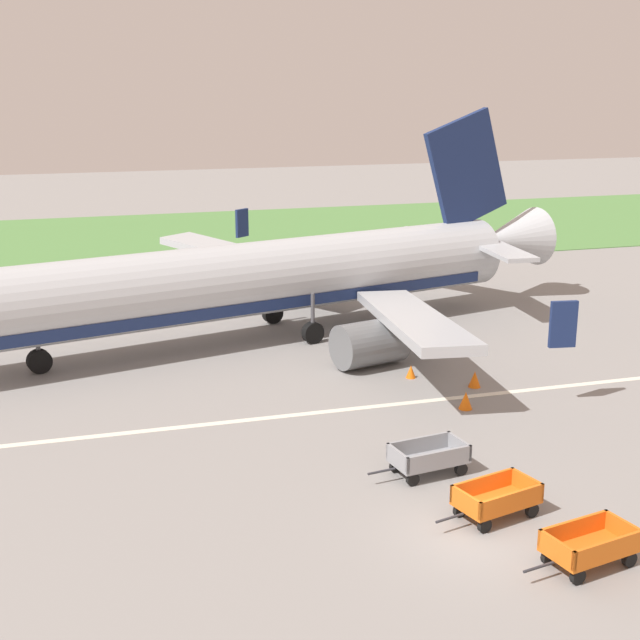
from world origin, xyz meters
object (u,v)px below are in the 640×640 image
at_px(baggage_cart_second_in_row, 496,499).
at_px(traffic_cone_by_carts, 475,379).
at_px(airplane, 266,279).
at_px(traffic_cone_mid_apron, 411,372).
at_px(baggage_cart_third_in_row, 428,457).
at_px(traffic_cone_near_plane, 466,400).
at_px(baggage_cart_nearest, 590,546).

height_order(baggage_cart_second_in_row, traffic_cone_by_carts, baggage_cart_second_in_row).
relative_size(airplane, baggage_cart_second_in_row, 10.28).
height_order(baggage_cart_second_in_row, traffic_cone_mid_apron, baggage_cart_second_in_row).
bearing_deg(traffic_cone_by_carts, baggage_cart_third_in_row, -125.61).
height_order(baggage_cart_third_in_row, traffic_cone_near_plane, baggage_cart_third_in_row).
distance_m(baggage_cart_nearest, traffic_cone_mid_apron, 16.06).
xyz_separation_m(baggage_cart_nearest, traffic_cone_mid_apron, (1.26, 16.01, -0.31)).
height_order(airplane, baggage_cart_second_in_row, airplane).
relative_size(traffic_cone_mid_apron, traffic_cone_by_carts, 0.83).
bearing_deg(baggage_cart_nearest, airplane, 98.08).
xyz_separation_m(baggage_cart_third_in_row, traffic_cone_by_carts, (5.37, 7.50, -0.25)).
distance_m(airplane, traffic_cone_near_plane, 13.73).
bearing_deg(traffic_cone_by_carts, airplane, 124.36).
distance_m(airplane, baggage_cart_nearest, 24.53).
xyz_separation_m(baggage_cart_nearest, baggage_cart_third_in_row, (-1.92, 6.61, 0.00)).
bearing_deg(baggage_cart_second_in_row, traffic_cone_near_plane, 70.30).
bearing_deg(airplane, traffic_cone_by_carts, -55.64).
bearing_deg(traffic_cone_near_plane, traffic_cone_by_carts, 56.56).
xyz_separation_m(baggage_cart_nearest, traffic_cone_near_plane, (1.93, 11.81, -0.24)).
bearing_deg(traffic_cone_by_carts, traffic_cone_near_plane, -123.44).
distance_m(traffic_cone_mid_apron, traffic_cone_by_carts, 2.90).
xyz_separation_m(baggage_cart_second_in_row, traffic_cone_by_carts, (4.59, 10.88, -0.25)).
height_order(traffic_cone_mid_apron, traffic_cone_by_carts, traffic_cone_by_carts).
height_order(baggage_cart_nearest, traffic_cone_near_plane, baggage_cart_nearest).
bearing_deg(baggage_cart_second_in_row, traffic_cone_mid_apron, 79.36).
xyz_separation_m(airplane, traffic_cone_near_plane, (5.36, -12.35, -2.69)).
distance_m(baggage_cart_third_in_row, traffic_cone_by_carts, 9.23).
bearing_deg(baggage_cart_second_in_row, traffic_cone_by_carts, 67.13).
relative_size(baggage_cart_second_in_row, traffic_cone_by_carts, 5.13).
xyz_separation_m(baggage_cart_nearest, traffic_cone_by_carts, (3.45, 14.11, -0.25)).
bearing_deg(traffic_cone_by_carts, traffic_cone_mid_apron, 139.10).
bearing_deg(baggage_cart_third_in_row, baggage_cart_second_in_row, -77.03).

